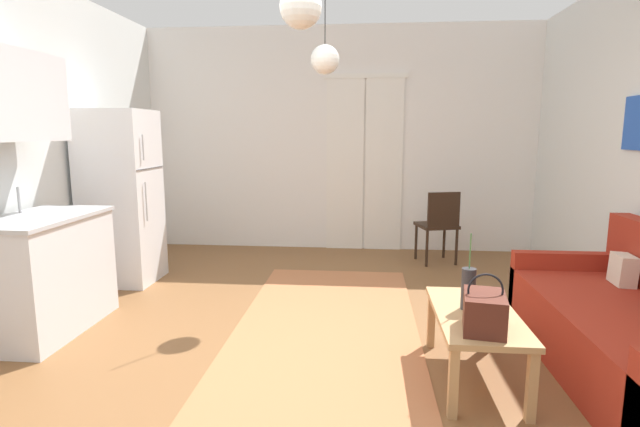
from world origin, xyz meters
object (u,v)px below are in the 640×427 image
Objects in this scene: bamboo_vase at (468,289)px; pendant_lamp_far at (325,59)px; refrigerator at (121,197)px; pendant_lamp_near at (301,7)px; accent_chair at (439,223)px; coffee_table at (475,322)px; handbag at (484,311)px.

bamboo_vase is 0.59× the size of pendant_lamp_far.
pendant_lamp_far is (2.08, -0.19, 1.29)m from refrigerator.
accent_chair is at bearing 63.85° from pendant_lamp_near.
pendant_lamp_near is (-1.09, 0.17, 1.89)m from coffee_table.
pendant_lamp_near is at bearing 171.23° from coffee_table.
bamboo_vase is 3.55m from refrigerator.
pendant_lamp_near reaches higher than refrigerator.
accent_chair is at bearing 86.38° from coffee_table.
pendant_lamp_far is (0.03, 1.40, -0.11)m from pendant_lamp_near.
pendant_lamp_near is (-1.07, 0.44, 1.72)m from handbag.
refrigerator is 2.45× the size of pendant_lamp_near.
coffee_table is 3.63m from refrigerator.
pendant_lamp_far reaches higher than refrigerator.
coffee_table is at bearing -29.30° from refrigerator.
pendant_lamp_near reaches higher than handbag.
bamboo_vase reaches higher than coffee_table.
refrigerator is 2.45m from pendant_lamp_far.
accent_chair is (0.21, 2.69, -0.08)m from bamboo_vase.
accent_chair is at bearing 86.33° from handbag.
pendant_lamp_far is (-1.23, -1.17, 1.67)m from accent_chair.
pendant_lamp_near is (-1.05, 0.11, 1.70)m from bamboo_vase.
coffee_table is 2.19m from pendant_lamp_near.
handbag is at bearing -86.24° from bamboo_vase.
pendant_lamp_far reaches higher than handbag.
bamboo_vase is 0.68× the size of pendant_lamp_near.
refrigerator is at bearing 146.88° from handbag.
handbag is (0.02, -0.33, -0.02)m from bamboo_vase.
accent_chair is at bearing 43.61° from pendant_lamp_far.
pendant_lamp_far is at bearing 88.70° from pendant_lamp_near.
refrigerator is at bearing 142.13° from pendant_lamp_near.
coffee_table is at bearing 85.90° from handbag.
accent_chair reaches higher than handbag.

